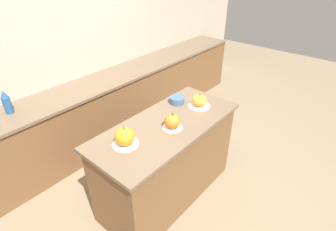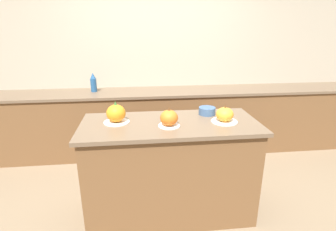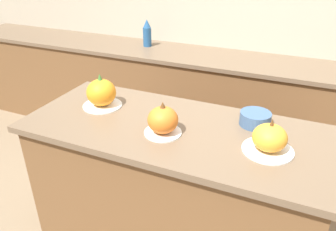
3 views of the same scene
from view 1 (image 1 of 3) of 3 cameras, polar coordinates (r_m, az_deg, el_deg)
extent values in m
plane|color=#847056|center=(3.15, -0.18, -16.33)|extent=(12.00, 12.00, 0.00)
cube|color=#B2A893|center=(3.63, -21.51, 12.10)|extent=(8.00, 0.06, 2.50)
cube|color=brown|center=(2.82, -0.20, -10.14)|extent=(1.53, 0.64, 0.91)
cube|color=brown|center=(2.53, -0.21, -2.13)|extent=(1.59, 0.70, 0.03)
cube|color=brown|center=(3.70, -16.50, -0.65)|extent=(6.00, 0.56, 0.88)
cube|color=brown|center=(3.49, -17.63, 5.68)|extent=(6.00, 0.60, 0.03)
cylinder|color=white|center=(2.29, -9.24, -6.17)|extent=(0.23, 0.23, 0.01)
ellipsoid|color=orange|center=(2.24, -9.41, -4.52)|extent=(0.17, 0.17, 0.16)
cone|color=#38702D|center=(2.18, -9.63, -2.52)|extent=(0.03, 0.03, 0.04)
cylinder|color=white|center=(2.46, 0.96, -2.64)|extent=(0.19, 0.19, 0.01)
ellipsoid|color=orange|center=(2.42, 0.98, -1.23)|extent=(0.15, 0.15, 0.14)
cone|color=brown|center=(2.38, 1.00, 0.41)|extent=(0.03, 0.03, 0.03)
cylinder|color=white|center=(2.83, 6.78, 2.14)|extent=(0.23, 0.23, 0.01)
ellipsoid|color=orange|center=(2.80, 6.87, 3.32)|extent=(0.16, 0.16, 0.12)
cone|color=brown|center=(2.76, 6.97, 4.72)|extent=(0.02, 0.02, 0.04)
cylinder|color=#235184|center=(3.19, -31.54, 1.93)|extent=(0.08, 0.08, 0.18)
cone|color=#235184|center=(3.14, -32.18, 3.96)|extent=(0.07, 0.07, 0.08)
cylinder|color=#3D5B84|center=(2.86, 1.96, 3.39)|extent=(0.16, 0.16, 0.07)
camera|label=2|loc=(1.65, 64.03, -8.43)|focal=28.00mm
camera|label=3|loc=(2.23, 39.79, 10.09)|focal=35.00mm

